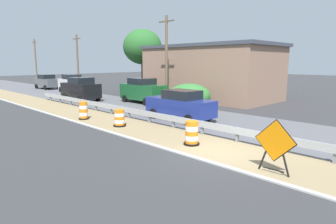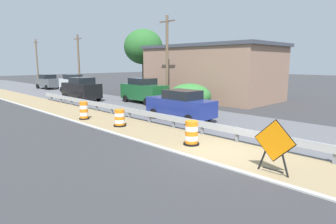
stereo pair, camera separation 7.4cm
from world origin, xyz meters
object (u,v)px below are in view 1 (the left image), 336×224
object	(u,v)px
warning_sign_diamond	(275,143)
car_trailing_near_lane	(73,84)
car_distant_a	(143,91)
traffic_barrel_nearest	(192,134)
car_mid_far_lane	(47,82)
utility_pole_mid	(78,62)
traffic_barrel_close	(119,119)
car_lead_far_lane	(180,105)
utility_pole_far	(36,61)
utility_pole_near	(166,58)
car_lead_near_lane	(81,89)
traffic_barrel_mid	(83,111)

from	to	relation	value
warning_sign_diamond	car_trailing_near_lane	distance (m)	30.02
car_trailing_near_lane	car_distant_a	xyz separation A→B (m)	(0.32, -12.89, 0.02)
traffic_barrel_nearest	car_mid_far_lane	distance (m)	32.87
utility_pole_mid	car_mid_far_lane	bearing A→B (deg)	107.19
traffic_barrel_close	car_trailing_near_lane	world-z (taller)	car_trailing_near_lane
car_lead_far_lane	traffic_barrel_nearest	bearing A→B (deg)	138.57
traffic_barrel_nearest	utility_pole_far	xyz separation A→B (m)	(9.16, 41.88, 3.35)
car_mid_far_lane	utility_pole_near	bearing A→B (deg)	2.43
utility_pole_mid	traffic_barrel_nearest	bearing A→B (deg)	-107.96
traffic_barrel_close	car_distant_a	size ratio (longest dim) A/B	0.21
car_lead_far_lane	car_mid_far_lane	world-z (taller)	car_mid_far_lane
warning_sign_diamond	car_lead_near_lane	size ratio (longest dim) A/B	0.42
traffic_barrel_mid	utility_pole_near	bearing A→B (deg)	10.08
traffic_barrel_mid	car_lead_near_lane	bearing A→B (deg)	62.60
traffic_barrel_mid	utility_pole_far	size ratio (longest dim) A/B	0.15
traffic_barrel_nearest	car_mid_far_lane	world-z (taller)	car_mid_far_lane
car_trailing_near_lane	utility_pole_mid	xyz separation A→B (m)	(1.65, 1.58, 2.59)
utility_pole_near	utility_pole_far	bearing A→B (deg)	88.98
warning_sign_diamond	utility_pole_mid	xyz separation A→B (m)	(9.24, 30.63, 2.65)
car_trailing_near_lane	utility_pole_far	bearing A→B (deg)	174.19
traffic_barrel_mid	car_distant_a	xyz separation A→B (m)	(7.75, 3.26, 0.60)
car_lead_far_lane	utility_pole_far	bearing A→B (deg)	-7.60
traffic_barrel_mid	utility_pole_far	xyz separation A→B (m)	(9.66, 33.12, 3.32)
warning_sign_diamond	car_lead_far_lane	distance (m)	9.51
traffic_barrel_close	traffic_barrel_mid	size ratio (longest dim) A/B	0.86
traffic_barrel_close	car_lead_far_lane	xyz separation A→B (m)	(3.88, -1.16, 0.53)
traffic_barrel_nearest	traffic_barrel_close	size ratio (longest dim) A/B	1.10
traffic_barrel_close	car_mid_far_lane	xyz separation A→B (m)	(6.89, 26.74, 0.55)
car_trailing_near_lane	utility_pole_far	distance (m)	17.34
traffic_barrel_close	car_distant_a	world-z (taller)	car_distant_a
traffic_barrel_nearest	car_distant_a	world-z (taller)	car_distant_a
utility_pole_near	car_distant_a	bearing A→B (deg)	129.50
traffic_barrel_mid	traffic_barrel_nearest	bearing A→B (deg)	-86.76
utility_pole_near	car_trailing_near_lane	bearing A→B (deg)	96.56
utility_pole_near	utility_pole_far	distance (m)	31.51
car_lead_near_lane	warning_sign_diamond	bearing A→B (deg)	166.69
traffic_barrel_mid	car_mid_far_lane	bearing A→B (deg)	72.60
car_trailing_near_lane	car_lead_near_lane	bearing A→B (deg)	-19.76
traffic_barrel_mid	car_distant_a	world-z (taller)	car_distant_a
traffic_barrel_close	traffic_barrel_mid	world-z (taller)	traffic_barrel_mid
warning_sign_diamond	utility_pole_far	size ratio (longest dim) A/B	0.25
traffic_barrel_mid	car_lead_far_lane	xyz separation A→B (m)	(4.31, -4.51, 0.45)
warning_sign_diamond	car_distant_a	size ratio (longest dim) A/B	0.39
utility_pole_near	utility_pole_far	xyz separation A→B (m)	(0.56, 31.51, -0.14)
warning_sign_diamond	car_lead_far_lane	xyz separation A→B (m)	(4.47, 8.39, -0.06)
traffic_barrel_nearest	utility_pole_mid	xyz separation A→B (m)	(8.58, 26.49, 3.19)
warning_sign_diamond	car_trailing_near_lane	xyz separation A→B (m)	(7.59, 29.05, 0.07)
traffic_barrel_nearest	car_distant_a	xyz separation A→B (m)	(7.25, 12.02, 0.63)
traffic_barrel_mid	car_lead_far_lane	world-z (taller)	car_lead_far_lane
utility_pole_mid	warning_sign_diamond	bearing A→B (deg)	-106.78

